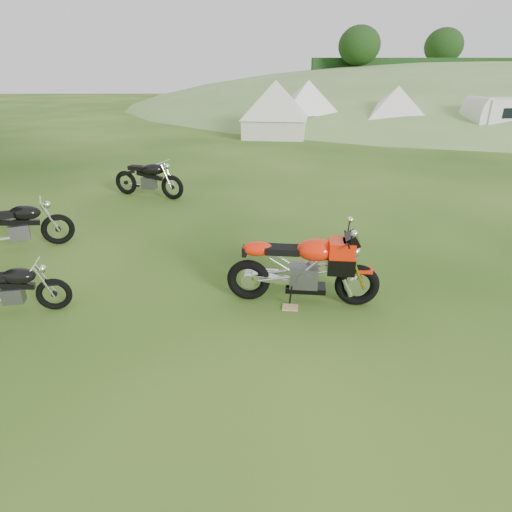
{
  "coord_description": "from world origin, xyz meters",
  "views": [
    {
      "loc": [
        -0.3,
        -5.57,
        3.47
      ],
      "look_at": [
        -0.2,
        0.4,
        0.83
      ],
      "focal_mm": 30.0,
      "sensor_mm": 36.0,
      "label": 1
    }
  ],
  "objects_px": {
    "plywood_board": "(290,307)",
    "vintage_moto_d": "(148,177)",
    "caravan": "(508,119)",
    "tent_left": "(275,110)",
    "tent_mid": "(308,106)",
    "tent_right": "(396,110)",
    "sport_motorcycle": "(303,263)",
    "vintage_moto_a": "(10,288)",
    "vintage_moto_c": "(17,225)"
  },
  "relations": [
    {
      "from": "tent_right",
      "to": "vintage_moto_c",
      "type": "bearing_deg",
      "value": -117.02
    },
    {
      "from": "tent_mid",
      "to": "plywood_board",
      "type": "bearing_deg",
      "value": -100.2
    },
    {
      "from": "plywood_board",
      "to": "caravan",
      "type": "relative_size",
      "value": 0.06
    },
    {
      "from": "tent_left",
      "to": "tent_right",
      "type": "height_order",
      "value": "tent_left"
    },
    {
      "from": "plywood_board",
      "to": "vintage_moto_c",
      "type": "xyz_separation_m",
      "value": [
        -5.35,
        2.44,
        0.53
      ]
    },
    {
      "from": "tent_mid",
      "to": "caravan",
      "type": "distance_m",
      "value": 10.59
    },
    {
      "from": "plywood_board",
      "to": "vintage_moto_a",
      "type": "height_order",
      "value": "vintage_moto_a"
    },
    {
      "from": "vintage_moto_a",
      "to": "tent_left",
      "type": "distance_m",
      "value": 18.87
    },
    {
      "from": "vintage_moto_a",
      "to": "caravan",
      "type": "bearing_deg",
      "value": 35.06
    },
    {
      "from": "plywood_board",
      "to": "vintage_moto_a",
      "type": "xyz_separation_m",
      "value": [
        -4.23,
        -0.08,
        0.42
      ]
    },
    {
      "from": "vintage_moto_c",
      "to": "tent_mid",
      "type": "relative_size",
      "value": 0.66
    },
    {
      "from": "tent_right",
      "to": "vintage_moto_d",
      "type": "bearing_deg",
      "value": -120.42
    },
    {
      "from": "vintage_moto_a",
      "to": "tent_mid",
      "type": "height_order",
      "value": "tent_mid"
    },
    {
      "from": "plywood_board",
      "to": "vintage_moto_d",
      "type": "xyz_separation_m",
      "value": [
        -3.52,
        6.36,
        0.56
      ]
    },
    {
      "from": "plywood_board",
      "to": "tent_right",
      "type": "xyz_separation_m",
      "value": [
        7.54,
        18.85,
        1.28
      ]
    },
    {
      "from": "vintage_moto_a",
      "to": "vintage_moto_c",
      "type": "relative_size",
      "value": 0.8
    },
    {
      "from": "sport_motorcycle",
      "to": "plywood_board",
      "type": "distance_m",
      "value": 0.73
    },
    {
      "from": "caravan",
      "to": "vintage_moto_a",
      "type": "bearing_deg",
      "value": -144.67
    },
    {
      "from": "vintage_moto_d",
      "to": "tent_mid",
      "type": "relative_size",
      "value": 0.69
    },
    {
      "from": "tent_mid",
      "to": "caravan",
      "type": "bearing_deg",
      "value": -25.65
    },
    {
      "from": "vintage_moto_d",
      "to": "tent_mid",
      "type": "xyz_separation_m",
      "value": [
        6.44,
        14.56,
        0.79
      ]
    },
    {
      "from": "vintage_moto_c",
      "to": "tent_right",
      "type": "distance_m",
      "value": 20.88
    },
    {
      "from": "tent_left",
      "to": "tent_right",
      "type": "relative_size",
      "value": 1.07
    },
    {
      "from": "sport_motorcycle",
      "to": "vintage_moto_a",
      "type": "bearing_deg",
      "value": -169.3
    },
    {
      "from": "vintage_moto_c",
      "to": "tent_left",
      "type": "bearing_deg",
      "value": 43.89
    },
    {
      "from": "plywood_board",
      "to": "vintage_moto_c",
      "type": "bearing_deg",
      "value": 155.5
    },
    {
      "from": "sport_motorcycle",
      "to": "vintage_moto_a",
      "type": "distance_m",
      "value": 4.45
    },
    {
      "from": "sport_motorcycle",
      "to": "vintage_moto_c",
      "type": "xyz_separation_m",
      "value": [
        -5.54,
        2.23,
        -0.14
      ]
    },
    {
      "from": "vintage_moto_c",
      "to": "caravan",
      "type": "xyz_separation_m",
      "value": [
        17.98,
        14.28,
        0.51
      ]
    },
    {
      "from": "vintage_moto_a",
      "to": "caravan",
      "type": "xyz_separation_m",
      "value": [
        16.87,
        16.8,
        0.61
      ]
    },
    {
      "from": "sport_motorcycle",
      "to": "vintage_moto_a",
      "type": "xyz_separation_m",
      "value": [
        -4.43,
        -0.28,
        -0.25
      ]
    },
    {
      "from": "vintage_moto_d",
      "to": "tent_mid",
      "type": "bearing_deg",
      "value": 87.47
    },
    {
      "from": "vintage_moto_c",
      "to": "vintage_moto_d",
      "type": "relative_size",
      "value": 0.95
    },
    {
      "from": "plywood_board",
      "to": "tent_mid",
      "type": "xyz_separation_m",
      "value": [
        2.92,
        20.92,
        1.35
      ]
    },
    {
      "from": "vintage_moto_a",
      "to": "tent_left",
      "type": "bearing_deg",
      "value": 64.6
    },
    {
      "from": "tent_right",
      "to": "tent_left",
      "type": "bearing_deg",
      "value": -162.33
    },
    {
      "from": "vintage_moto_a",
      "to": "caravan",
      "type": "height_order",
      "value": "caravan"
    },
    {
      "from": "sport_motorcycle",
      "to": "vintage_moto_d",
      "type": "distance_m",
      "value": 7.19
    },
    {
      "from": "sport_motorcycle",
      "to": "plywood_board",
      "type": "bearing_deg",
      "value": -126.87
    },
    {
      "from": "vintage_moto_d",
      "to": "caravan",
      "type": "xyz_separation_m",
      "value": [
        16.16,
        10.36,
        0.48
      ]
    },
    {
      "from": "tent_left",
      "to": "tent_right",
      "type": "distance_m",
      "value": 6.76
    },
    {
      "from": "tent_left",
      "to": "tent_mid",
      "type": "distance_m",
      "value": 3.53
    },
    {
      "from": "tent_left",
      "to": "caravan",
      "type": "relative_size",
      "value": 0.71
    },
    {
      "from": "sport_motorcycle",
      "to": "tent_left",
      "type": "xyz_separation_m",
      "value": [
        0.63,
        17.87,
        0.7
      ]
    },
    {
      "from": "sport_motorcycle",
      "to": "tent_right",
      "type": "height_order",
      "value": "tent_right"
    },
    {
      "from": "plywood_board",
      "to": "tent_mid",
      "type": "relative_size",
      "value": 0.08
    },
    {
      "from": "vintage_moto_a",
      "to": "vintage_moto_d",
      "type": "bearing_deg",
      "value": 73.9
    },
    {
      "from": "plywood_board",
      "to": "vintage_moto_c",
      "type": "distance_m",
      "value": 5.9
    },
    {
      "from": "plywood_board",
      "to": "vintage_moto_c",
      "type": "relative_size",
      "value": 0.12
    },
    {
      "from": "plywood_board",
      "to": "tent_right",
      "type": "height_order",
      "value": "tent_right"
    }
  ]
}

